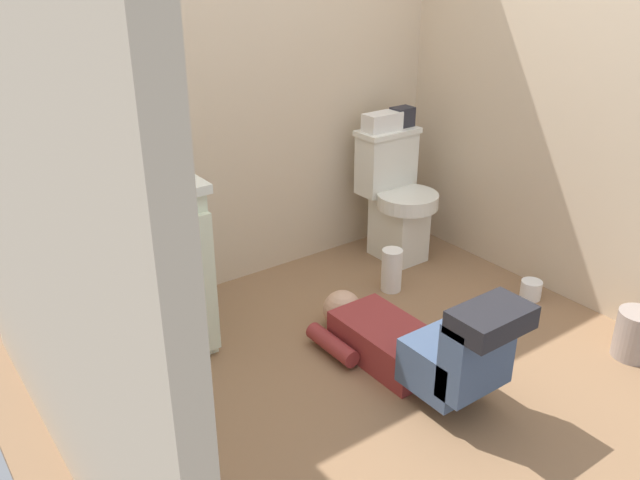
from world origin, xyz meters
The scene contains 18 objects.
ground_plane centered at (0.00, 0.00, -0.02)m, with size 2.94×3.01×0.04m, color #886545.
wall_back centered at (0.00, 1.05, 1.20)m, with size 2.60×0.08×2.40m, color beige.
wall_left centered at (-1.26, 0.00, 1.20)m, with size 0.08×2.01×2.40m, color beige.
wall_right centered at (1.26, 0.00, 1.20)m, with size 0.08×2.01×2.40m, color beige.
toilet centered at (0.83, 0.72, 0.37)m, with size 0.36×0.46×0.75m.
vanity_cabinet centered at (-0.78, 0.67, 0.42)m, with size 0.60×0.53×0.82m.
faucet centered at (-0.79, 0.81, 0.87)m, with size 0.02×0.02×0.10m, color silver.
person_plumber centered at (0.08, -0.24, 0.18)m, with size 0.39×1.06×0.52m.
tissue_box centered at (0.78, 0.81, 0.80)m, with size 0.22×0.11×0.10m, color silver.
toiletry_bag centered at (0.93, 0.81, 0.81)m, with size 0.12×0.09×0.11m, color #26262D.
soap_dispenser centered at (-0.98, 0.79, 0.89)m, with size 0.06×0.06×0.17m.
bottle_amber centered at (-0.90, 0.81, 0.89)m, with size 0.05×0.05×0.14m, color #C78633.
bottle_green centered at (-0.82, 0.78, 0.87)m, with size 0.04×0.04×0.11m, color #48A14A.
bottle_pink centered at (-0.76, 0.77, 0.89)m, with size 0.04×0.04×0.14m, color pink.
bottle_white centered at (-0.69, 0.76, 0.89)m, with size 0.04×0.04×0.15m, color white.
trash_can centered at (1.00, -0.71, 0.11)m, with size 0.18×0.18×0.23m, color gray.
paper_towel_roll centered at (0.53, 0.40, 0.12)m, with size 0.11×0.11×0.24m, color white.
toilet_paper_roll centered at (1.06, -0.10, 0.05)m, with size 0.11×0.11×0.10m, color white.
Camera 1 is at (-1.63, -1.90, 1.75)m, focal length 37.10 mm.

